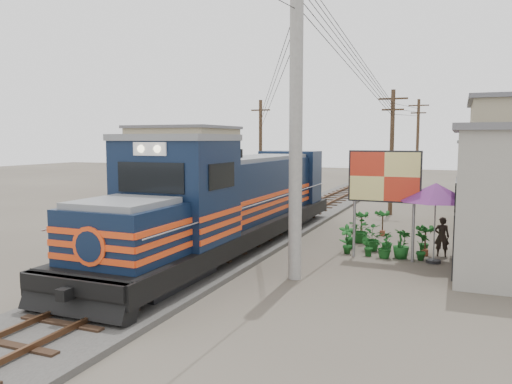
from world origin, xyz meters
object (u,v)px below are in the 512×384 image
at_px(locomotive, 231,203).
at_px(vendor, 442,237).
at_px(billboard, 384,179).
at_px(market_umbrella, 436,193).

height_order(locomotive, vendor, locomotive).
distance_m(locomotive, vendor, 7.87).
bearing_deg(locomotive, vendor, 14.15).
height_order(billboard, vendor, billboard).
bearing_deg(locomotive, billboard, 6.39).
height_order(locomotive, market_umbrella, locomotive).
relative_size(locomotive, billboard, 4.46).
bearing_deg(vendor, market_umbrella, 74.31).
distance_m(locomotive, market_umbrella, 7.41).
xyz_separation_m(locomotive, billboard, (5.63, 0.63, 1.02)).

